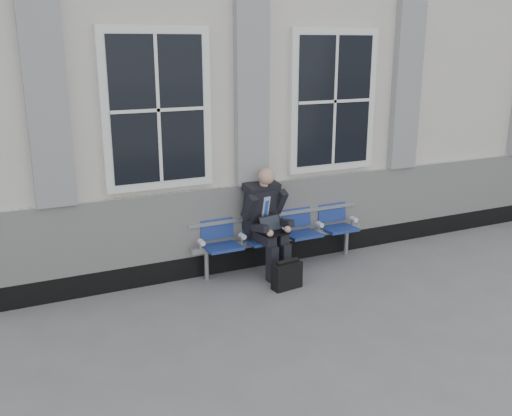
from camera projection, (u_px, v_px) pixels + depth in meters
ground at (366, 295)px, 7.11m from camera, size 70.00×70.00×0.00m
station_building at (249, 93)px, 9.50m from camera, size 14.40×4.40×4.49m
bench at (280, 228)px, 7.90m from camera, size 2.60×0.47×0.91m
businessman at (266, 218)px, 7.60m from camera, size 0.63×0.84×1.46m
briefcase at (287, 275)px, 7.26m from camera, size 0.40×0.21×0.40m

